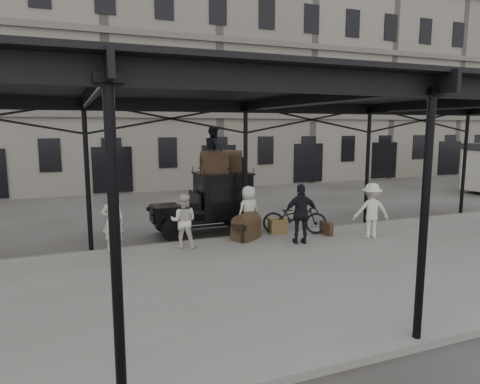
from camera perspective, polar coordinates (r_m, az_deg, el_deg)
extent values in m
plane|color=#383533|center=(12.99, 4.14, -8.34)|extent=(120.00, 120.00, 0.00)
cube|color=slate|center=(11.29, 8.67, -10.66)|extent=(28.00, 8.00, 0.15)
cylinder|color=black|center=(20.38, 27.72, 3.04)|extent=(0.14, 0.14, 4.30)
cylinder|color=black|center=(14.34, 0.73, 2.08)|extent=(0.14, 0.14, 4.30)
cylinder|color=black|center=(7.83, 23.30, -4.14)|extent=(0.14, 0.14, 4.30)
cube|color=black|center=(14.26, 0.75, 11.42)|extent=(22.00, 0.10, 0.45)
cube|color=black|center=(7.69, 24.36, 13.06)|extent=(22.00, 0.10, 0.45)
cube|color=black|center=(10.96, 8.41, 13.06)|extent=(22.50, 9.00, 0.08)
cube|color=silver|center=(10.96, 8.42, 13.43)|extent=(18.00, 7.00, 0.04)
cube|color=slate|center=(29.84, -11.55, 14.65)|extent=(64.00, 8.00, 14.00)
cylinder|color=black|center=(14.42, -8.86, -5.05)|extent=(0.80, 0.10, 0.80)
cylinder|color=black|center=(15.79, -10.05, -3.88)|extent=(0.80, 0.10, 0.80)
cylinder|color=black|center=(15.20, 0.76, -4.24)|extent=(0.80, 0.10, 0.80)
cylinder|color=black|center=(16.50, -1.17, -3.21)|extent=(0.80, 0.10, 0.80)
cube|color=black|center=(15.38, -4.94, -3.55)|extent=(3.60, 1.25, 0.12)
cube|color=black|center=(14.99, -9.90, -2.79)|extent=(0.90, 1.00, 0.55)
cube|color=black|center=(14.90, -11.66, -2.91)|extent=(0.06, 0.70, 0.55)
cube|color=black|center=(15.15, -6.95, -2.22)|extent=(0.70, 1.30, 0.10)
cube|color=black|center=(15.46, -2.32, -0.44)|extent=(1.80, 1.45, 1.55)
cube|color=black|center=(14.75, -1.37, -0.09)|extent=(1.40, 0.02, 0.60)
cube|color=black|center=(15.36, -2.33, 2.51)|extent=(1.90, 1.55, 0.06)
imported|color=silver|center=(13.29, -16.61, -3.73)|extent=(0.70, 0.51, 1.75)
imported|color=silver|center=(13.08, -7.54, -3.83)|extent=(0.99, 0.89, 1.66)
imported|color=silver|center=(14.35, 1.19, -2.55)|extent=(0.93, 0.71, 1.71)
imported|color=black|center=(13.55, 8.17, -2.91)|extent=(1.19, 0.74, 1.89)
imported|color=silver|center=(14.82, 17.11, -2.36)|extent=(1.34, 1.04, 1.82)
imported|color=black|center=(14.83, 7.31, -3.34)|extent=(2.32, 1.63, 1.16)
imported|color=black|center=(15.08, -3.48, 5.67)|extent=(0.77, 0.91, 1.66)
cube|color=olive|center=(14.93, 5.06, -4.51)|extent=(0.65, 0.52, 0.50)
cube|color=#402A1E|center=(14.93, 11.44, -4.75)|extent=(0.18, 0.61, 0.45)
cube|color=#402A1E|center=(14.08, 1.44, -5.50)|extent=(0.62, 0.31, 0.40)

